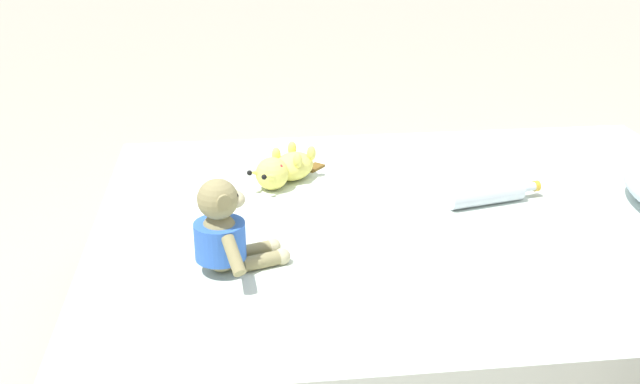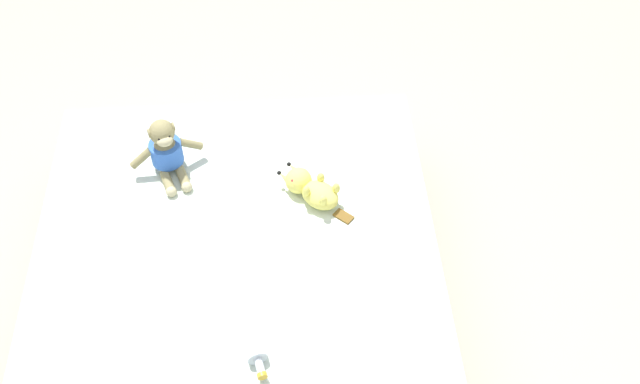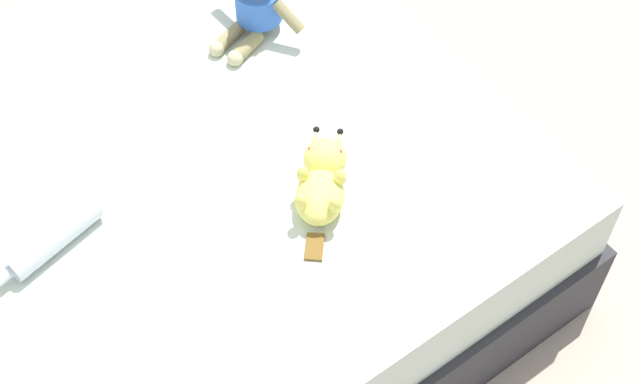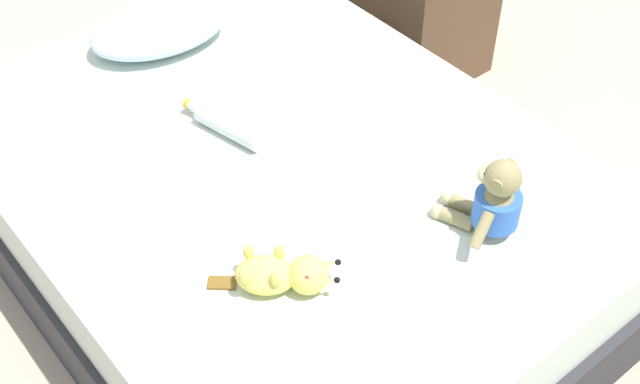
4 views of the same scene
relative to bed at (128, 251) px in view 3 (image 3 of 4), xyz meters
The scene contains 5 objects.
ground_plane 0.23m from the bed, ahead, with size 16.00×16.00×0.00m, color #B7A893.
bed is the anchor object (origin of this frame).
plush_monkey 0.71m from the bed, 66.12° to the right, with size 0.28×0.25×0.24m.
plush_yellow_creature 0.56m from the bed, 125.30° to the right, with size 0.28×0.26×0.10m.
glass_bottle 0.32m from the bed, 106.35° to the left, with size 0.12×0.30×0.07m.
Camera 3 is at (-1.32, 0.37, 2.22)m, focal length 53.11 mm.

